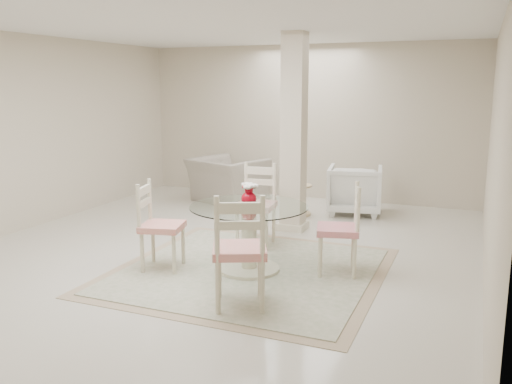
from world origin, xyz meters
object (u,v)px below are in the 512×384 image
at_px(armchair_white, 355,190).
at_px(dining_chair_south, 240,243).
at_px(side_table, 297,201).
at_px(dining_table, 249,238).
at_px(column, 294,134).
at_px(dining_chair_north, 257,198).
at_px(red_vase, 249,194).
at_px(dining_chair_west, 156,219).
at_px(dining_chair_east, 345,222).
at_px(recliner_taupe, 227,180).

bearing_deg(armchair_white, dining_chair_south, 78.35).
height_order(armchair_white, side_table, armchair_white).
distance_m(dining_table, armchair_white, 3.18).
xyz_separation_m(dining_chair_south, armchair_white, (0.15, 4.12, -0.25)).
bearing_deg(column, dining_table, -86.19).
bearing_deg(dining_chair_north, red_vase, -79.02).
bearing_deg(side_table, dining_chair_north, -88.78).
bearing_deg(dining_table, armchair_white, 81.46).
bearing_deg(side_table, dining_chair_west, -101.86).
xyz_separation_m(red_vase, dining_chair_east, (0.97, 0.31, -0.29)).
xyz_separation_m(recliner_taupe, armchair_white, (2.23, -0.01, 0.00)).
distance_m(armchair_white, side_table, 0.94).
bearing_deg(dining_chair_west, recliner_taupe, -1.27).
bearing_deg(recliner_taupe, red_vase, 139.60).
height_order(dining_chair_north, side_table, dining_chair_north).
bearing_deg(column, side_table, 104.38).
distance_m(column, dining_chair_south, 2.96).
relative_size(dining_chair_north, dining_chair_south, 0.96).
xyz_separation_m(dining_chair_east, dining_chair_south, (-0.65, -1.29, 0.06)).
distance_m(dining_table, dining_chair_north, 1.05).
bearing_deg(dining_chair_north, dining_table, -79.15).
height_order(dining_chair_north, dining_chair_west, dining_chair_north).
bearing_deg(side_table, armchair_white, 28.80).
xyz_separation_m(dining_chair_north, recliner_taupe, (-1.46, 2.19, -0.22)).
distance_m(dining_chair_west, side_table, 3.10).
height_order(dining_table, dining_chair_west, dining_chair_west).
distance_m(red_vase, armchair_white, 3.22).
bearing_deg(dining_chair_south, dining_chair_north, -96.92).
bearing_deg(side_table, recliner_taupe, 162.03).
height_order(red_vase, dining_chair_east, dining_chair_east).
bearing_deg(dining_chair_north, column, 72.38).
xyz_separation_m(dining_chair_east, recliner_taupe, (-2.73, 2.85, -0.19)).
xyz_separation_m(dining_table, red_vase, (0.00, -0.00, 0.49)).
distance_m(dining_chair_north, armchair_white, 2.32).
bearing_deg(dining_chair_north, dining_chair_west, -123.79).
height_order(dining_chair_south, side_table, dining_chair_south).
height_order(red_vase, armchair_white, red_vase).
relative_size(dining_chair_east, dining_chair_north, 0.95).
height_order(dining_chair_west, side_table, dining_chair_west).
bearing_deg(side_table, dining_table, -82.86).
xyz_separation_m(dining_chair_north, side_table, (-0.04, 1.73, -0.38)).
bearing_deg(dining_chair_east, side_table, -165.71).
relative_size(dining_table, armchair_white, 1.51).
bearing_deg(dining_chair_west, dining_table, -86.28).
xyz_separation_m(dining_chair_north, dining_chair_south, (0.63, -1.95, 0.03)).
relative_size(dining_chair_east, side_table, 2.27).
relative_size(column, dining_chair_east, 2.48).
bearing_deg(recliner_taupe, dining_chair_south, 137.25).
distance_m(red_vase, dining_chair_west, 1.06).
bearing_deg(red_vase, dining_table, 146.31).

